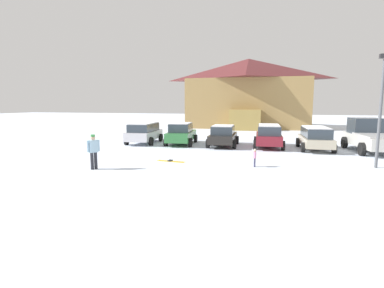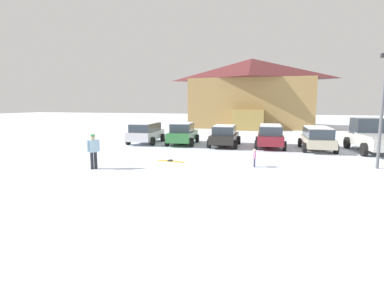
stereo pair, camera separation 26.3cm
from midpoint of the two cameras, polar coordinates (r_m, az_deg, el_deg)
ground at (r=10.61m, az=-9.41°, el=-9.46°), size 160.00×160.00×0.00m
ski_lodge at (r=41.01m, az=10.40°, el=9.57°), size 16.09×11.42×8.96m
parked_silver_wagon at (r=23.98m, az=-9.41°, el=2.24°), size 2.45×4.32×1.61m
parked_green_coupe at (r=22.98m, az=-2.40°, el=2.01°), size 2.39×4.23×1.67m
parked_black_sedan at (r=22.11m, az=5.62°, el=1.63°), size 2.24×4.10×1.55m
parked_maroon_van at (r=22.01m, az=14.06°, el=1.65°), size 2.23×4.11×1.63m
parked_beige_suv at (r=21.83m, az=22.11°, el=1.19°), size 2.25×4.34×1.57m
pickup_truck at (r=22.65m, az=30.53°, el=1.26°), size 2.86×5.57×2.15m
skier_child_in_pink_snowsuit at (r=15.09m, az=11.39°, el=-2.41°), size 0.15×0.33×0.89m
skier_adult_in_blue_parka at (r=14.98m, az=-18.75°, el=-1.04°), size 0.43×0.53×1.67m
pair_of_skis at (r=16.29m, az=-4.52°, el=-3.27°), size 1.64×0.47×0.08m
lamp_post at (r=16.87m, az=31.93°, el=6.35°), size 0.44×0.24×5.41m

